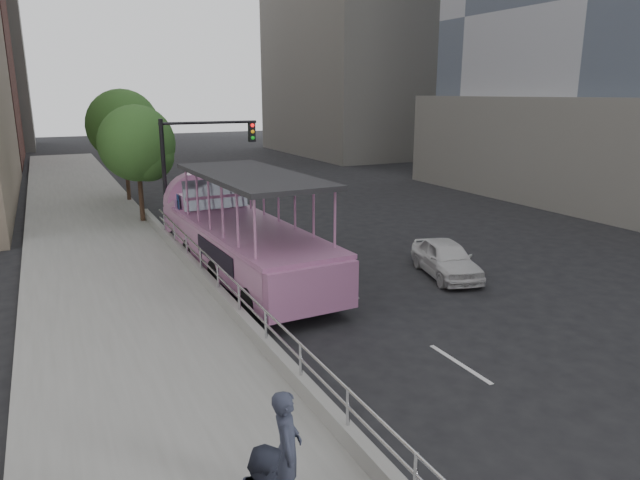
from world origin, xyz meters
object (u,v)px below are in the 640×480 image
duck_boat (237,235)px  pedestrian_near (287,448)px  street_tree_near (139,146)px  parking_sign (179,218)px  traffic_signal (192,159)px  street_tree_far (125,128)px  car (446,258)px

duck_boat → pedestrian_near: duck_boat is taller
street_tree_near → parking_sign: bearing=-86.3°
traffic_signal → street_tree_far: bearing=98.4°
pedestrian_near → street_tree_far: 27.06m
street_tree_far → duck_boat: bearing=-84.0°
duck_boat → car: size_ratio=3.06×
parking_sign → duck_boat: bearing=-64.7°
duck_boat → street_tree_near: size_ratio=1.99×
street_tree_near → street_tree_far: size_ratio=0.89×
pedestrian_near → parking_sign: size_ratio=0.74×
street_tree_near → street_tree_far: street_tree_far is taller
street_tree_far → parking_sign: bearing=-89.1°
parking_sign → street_tree_far: (-0.19, 11.93, 2.73)m
street_tree_near → car: bearing=-56.4°
parking_sign → street_tree_near: size_ratio=0.43×
parking_sign → street_tree_far: street_tree_far is taller
duck_boat → car: 7.36m
duck_boat → traffic_signal: (-0.17, 5.43, 2.11)m
duck_boat → parking_sign: bearing=115.3°
pedestrian_near → traffic_signal: (2.93, 17.41, 2.28)m
pedestrian_near → street_tree_far: street_tree_far is taller
car → street_tree_near: (-8.20, 12.36, 3.18)m
traffic_signal → street_tree_near: 3.80m
duck_boat → car: duck_boat is taller
duck_boat → pedestrian_near: bearing=-104.5°
car → traffic_signal: (-6.61, 8.93, 2.86)m
car → traffic_signal: 11.47m
duck_boat → street_tree_near: 9.35m
street_tree_near → pedestrian_near: bearing=-93.7°
pedestrian_near → street_tree_near: (1.33, 20.84, 2.60)m
pedestrian_near → street_tree_near: bearing=19.5°
car → street_tree_near: bearing=138.6°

